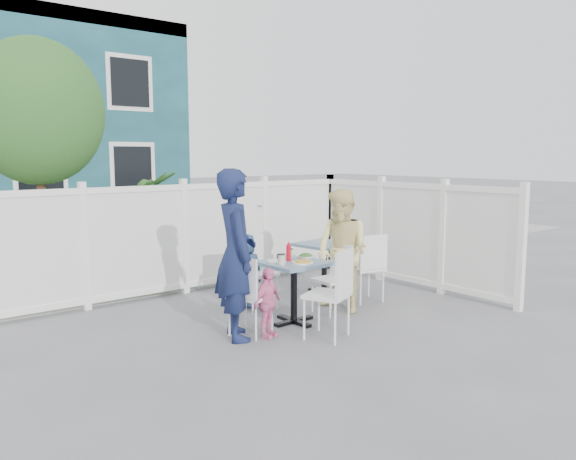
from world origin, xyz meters
TOP-DOWN VIEW (x-y plane):
  - ground at (0.00, 0.00)m, footprint 80.00×80.00m
  - near_sidewalk at (0.00, 3.80)m, footprint 24.00×2.60m
  - street at (0.00, 7.50)m, footprint 24.00×5.00m
  - far_sidewalk at (0.00, 10.60)m, footprint 24.00×1.60m
  - fence_back at (0.10, 2.40)m, footprint 5.86×0.08m
  - fence_right at (3.00, 0.60)m, footprint 0.08×3.66m
  - tree at (-1.60, 3.30)m, footprint 1.80×1.62m
  - utility_cabinet at (-2.02, 4.00)m, footprint 0.67×0.51m
  - potted_shrub_a at (-0.05, 3.10)m, footprint 1.41×1.41m
  - potted_shrub_b at (1.65, 3.00)m, footprint 1.26×1.44m
  - main_table at (0.39, 0.24)m, footprint 0.72×0.72m
  - spare_table at (1.66, 1.08)m, footprint 0.79×0.79m
  - chair_left at (-0.34, 0.19)m, footprint 0.52×0.53m
  - chair_right at (1.12, 0.29)m, footprint 0.39×0.41m
  - chair_back at (0.42, 1.11)m, footprint 0.46×0.45m
  - chair_near at (0.35, -0.50)m, footprint 0.59×0.58m
  - chair_spare at (1.80, 0.34)m, footprint 0.51×0.50m
  - man at (-0.45, 0.22)m, footprint 0.66×0.80m
  - woman at (1.21, 0.25)m, footprint 0.66×0.82m
  - boy at (0.31, 1.15)m, footprint 0.54×0.41m
  - toddler at (-0.18, 0.00)m, footprint 0.50×0.33m
  - plate_main at (0.40, 0.09)m, footprint 0.25×0.25m
  - plate_side at (0.22, 0.37)m, footprint 0.23×0.23m
  - salad_bowl at (0.57, 0.23)m, footprint 0.23×0.23m
  - coffee_cup_a at (0.15, 0.18)m, footprint 0.08×0.08m
  - coffee_cup_b at (0.48, 0.43)m, footprint 0.08×0.08m
  - ketchup_bottle at (0.38, 0.32)m, footprint 0.06×0.06m
  - salt_shaker at (0.29, 0.49)m, footprint 0.03×0.03m
  - pepper_shaker at (0.35, 0.49)m, footprint 0.03×0.03m

SIDE VIEW (x-z plane):
  - ground at x=0.00m, z-range 0.00..0.00m
  - street at x=0.00m, z-range 0.00..0.01m
  - near_sidewalk at x=0.00m, z-range 0.00..0.01m
  - far_sidewalk at x=0.00m, z-range 0.00..0.01m
  - toddler at x=-0.18m, z-range 0.00..0.79m
  - boy at x=0.31m, z-range 0.00..1.00m
  - chair_right at x=1.12m, z-range 0.07..0.95m
  - chair_left at x=-0.34m, z-range 0.07..0.98m
  - chair_spare at x=1.80m, z-range 0.08..1.03m
  - chair_back at x=0.42m, z-range 0.08..1.05m
  - chair_near at x=0.35m, z-range 0.08..1.08m
  - spare_table at x=1.66m, z-range 0.21..0.96m
  - main_table at x=0.39m, z-range 0.21..0.96m
  - utility_cabinet at x=-2.02m, z-range 0.00..1.17m
  - potted_shrub_b at x=1.65m, z-range 0.00..1.52m
  - plate_side at x=0.22m, z-range 0.75..0.77m
  - plate_main at x=0.40m, z-range 0.75..0.77m
  - salad_bowl at x=0.57m, z-range 0.75..0.81m
  - fence_right at x=3.00m, z-range -0.02..1.58m
  - fence_back at x=0.10m, z-range -0.02..1.58m
  - salt_shaker at x=0.29m, z-range 0.75..0.82m
  - pepper_shaker at x=0.35m, z-range 0.75..0.82m
  - woman at x=1.21m, z-range 0.00..1.59m
  - coffee_cup_b at x=0.48m, z-range 0.75..0.87m
  - coffee_cup_a at x=0.15m, z-range 0.75..0.87m
  - ketchup_bottle at x=0.38m, z-range 0.75..0.94m
  - potted_shrub_a at x=-0.05m, z-range 0.00..1.78m
  - man at x=-0.45m, z-range 0.00..1.88m
  - tree at x=-1.60m, z-range 0.80..4.39m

